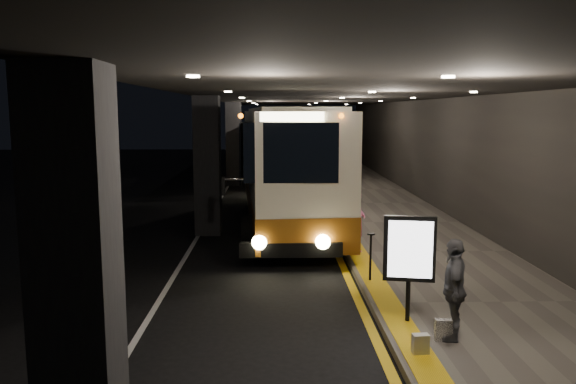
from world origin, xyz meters
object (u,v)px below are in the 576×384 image
object	(u,v)px
coach_third	(277,137)
stanchion_post	(370,257)
coach_main	(286,170)
info_sign	(409,251)
bag_plain	(421,344)
coach_second	(277,149)
passenger_boarding	(357,220)
bag_polka	(444,330)
passenger_waiting_grey	(454,289)

from	to	relation	value
coach_third	stanchion_post	world-z (taller)	coach_third
coach_main	info_sign	distance (m)	10.03
coach_main	bag_plain	xyz separation A→B (m)	(1.86, -11.19, -1.57)
coach_third	coach_main	bearing A→B (deg)	-89.36
coach_third	info_sign	world-z (taller)	coach_third
coach_second	stanchion_post	xyz separation A→B (m)	(1.95, -21.03, -1.05)
bag_plain	stanchion_post	world-z (taller)	stanchion_post
passenger_boarding	bag_plain	bearing A→B (deg)	-163.60
coach_second	coach_main	bearing A→B (deg)	-90.83
passenger_boarding	bag_polka	distance (m)	5.86
coach_second	coach_third	world-z (taller)	coach_third
coach_third	bag_polka	bearing A→B (deg)	-85.59
coach_second	bag_polka	distance (m)	24.56
coach_third	passenger_waiting_grey	bearing A→B (deg)	-85.32
bag_plain	passenger_waiting_grey	bearing A→B (deg)	40.58
coach_second	bag_plain	distance (m)	25.01
coach_main	passenger_boarding	xyz separation A→B (m)	(1.79, -4.91, -0.83)
info_sign	coach_second	bearing A→B (deg)	106.15
coach_main	passenger_boarding	world-z (taller)	coach_main
stanchion_post	info_sign	bearing A→B (deg)	-84.26
passenger_boarding	passenger_waiting_grey	xyz separation A→B (m)	(0.76, -5.70, -0.04)
stanchion_post	coach_third	bearing A→B (deg)	93.25
bag_polka	bag_plain	xyz separation A→B (m)	(-0.52, -0.50, -0.02)
coach_second	coach_third	distance (m)	11.25
passenger_waiting_grey	stanchion_post	size ratio (longest dim) A/B	1.61
coach_second	bag_polka	bearing A→B (deg)	-85.64
passenger_waiting_grey	bag_plain	world-z (taller)	passenger_waiting_grey
coach_second	bag_plain	world-z (taller)	coach_second
coach_main	coach_second	distance (m)	13.70
coach_third	bag_plain	xyz separation A→B (m)	(1.96, -36.13, -1.59)
passenger_boarding	passenger_waiting_grey	world-z (taller)	passenger_boarding
bag_polka	info_sign	size ratio (longest dim) A/B	0.19
coach_main	passenger_boarding	distance (m)	5.29
stanchion_post	passenger_boarding	bearing A→B (deg)	88.82
bag_polka	stanchion_post	world-z (taller)	stanchion_post
coach_second	passenger_boarding	world-z (taller)	coach_second
coach_second	passenger_boarding	bearing A→B (deg)	-85.58
coach_third	bag_plain	world-z (taller)	coach_third
bag_polka	info_sign	world-z (taller)	info_sign
coach_third	passenger_waiting_grey	size ratio (longest dim) A/B	7.37
coach_second	info_sign	world-z (taller)	coach_second
passenger_boarding	coach_main	bearing A→B (deg)	35.70
coach_main	coach_second	world-z (taller)	coach_main
coach_main	passenger_waiting_grey	distance (m)	10.94
bag_plain	info_sign	size ratio (longest dim) A/B	0.16
bag_polka	coach_third	bearing A→B (deg)	93.98
coach_main	stanchion_post	world-z (taller)	coach_main
coach_third	passenger_boarding	distance (m)	29.92
passenger_boarding	info_sign	xyz separation A→B (m)	(0.20, -4.91, 0.41)
passenger_waiting_grey	stanchion_post	distance (m)	3.39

